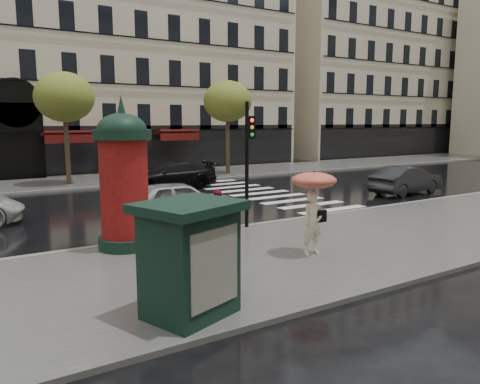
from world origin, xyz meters
TOP-DOWN VIEW (x-y plane):
  - ground at (0.00, 0.00)m, footprint 160.00×160.00m
  - near_sidewalk at (0.00, -0.50)m, footprint 90.00×7.00m
  - far_sidewalk at (0.00, 19.00)m, footprint 90.00×6.00m
  - near_kerb at (0.00, 3.00)m, footprint 90.00×0.25m
  - far_kerb at (0.00, 16.00)m, footprint 90.00×0.25m
  - zebra_crossing at (6.00, 9.60)m, footprint 3.60×11.75m
  - bldg_far_corner at (6.00, 30.00)m, footprint 26.00×14.00m
  - bldg_far_right at (34.00, 30.00)m, footprint 24.00×14.00m
  - tree_far_left at (-2.00, 18.00)m, footprint 3.40×3.40m
  - tree_far_right at (9.00, 18.00)m, footprint 3.40×3.40m
  - woman_umbrella at (0.41, -1.07)m, footprint 1.24×1.24m
  - woman_red at (-0.71, 2.40)m, footprint 0.82×0.70m
  - man_burgundy at (-2.27, 0.69)m, footprint 0.88×0.72m
  - morris_column at (-3.78, 2.40)m, footprint 1.65×1.65m
  - traffic_light at (0.73, 2.72)m, footprint 0.28×0.41m
  - newsstand at (-4.34, -3.00)m, footprint 2.24×2.06m
  - car_silver at (-0.57, 5.65)m, footprint 4.64×2.10m
  - car_darkgrey at (12.36, 5.25)m, footprint 4.61×1.96m
  - car_black at (2.70, 13.79)m, footprint 5.44×2.66m

SIDE VIEW (x-z plane):
  - ground at x=0.00m, z-range 0.00..0.00m
  - zebra_crossing at x=6.00m, z-range 0.00..0.01m
  - near_sidewalk at x=0.00m, z-range 0.00..0.12m
  - far_sidewalk at x=0.00m, z-range 0.00..0.12m
  - near_kerb at x=0.00m, z-range 0.00..0.14m
  - far_kerb at x=0.00m, z-range 0.00..0.14m
  - car_darkgrey at x=12.36m, z-range 0.00..1.48m
  - car_black at x=2.70m, z-range 0.00..1.52m
  - car_silver at x=-0.57m, z-range 0.00..1.54m
  - woman_red at x=-0.71m, z-range 0.12..1.60m
  - man_burgundy at x=-2.27m, z-range 0.12..1.67m
  - newsstand at x=-4.34m, z-range 0.15..2.36m
  - woman_umbrella at x=0.41m, z-range 0.50..2.89m
  - morris_column at x=-3.78m, z-range 0.03..4.46m
  - traffic_light at x=0.73m, z-range 0.58..4.94m
  - tree_far_left at x=-2.00m, z-range 1.85..8.49m
  - tree_far_right at x=9.00m, z-range 1.85..8.49m
  - bldg_far_corner at x=6.00m, z-range -0.14..22.76m
  - bldg_far_right at x=34.00m, z-range -0.14..22.76m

